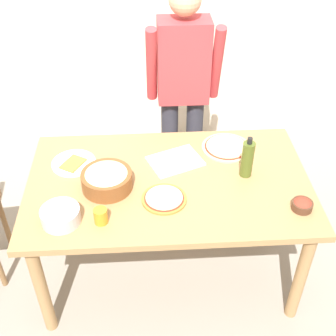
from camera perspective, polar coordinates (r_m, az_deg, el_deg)
name	(u,v)px	position (r m, az deg, el deg)	size (l,w,h in m)	color
ground	(168,266)	(3.07, 0.06, -12.46)	(8.00, 8.00, 0.00)	gray
dining_table	(169,192)	(2.58, 0.07, -3.13)	(1.60, 0.96, 0.76)	#A37A4C
person_cook	(183,87)	(3.06, 1.94, 10.33)	(0.49, 0.25, 1.62)	#2D2D38
pizza_raw_on_board	(226,147)	(2.78, 7.49, 2.65)	(0.31, 0.31, 0.02)	beige
pizza_cooked_on_tray	(164,198)	(2.40, -0.50, -3.92)	(0.24, 0.24, 0.02)	#C67A33
plate_with_slice	(74,163)	(2.69, -11.99, 0.61)	(0.26, 0.26, 0.02)	white
popcorn_bowl	(107,179)	(2.46, -7.85, -1.38)	(0.28, 0.28, 0.11)	brown
mixing_bowl_steel	(61,216)	(2.32, -13.58, -5.95)	(0.20, 0.20, 0.08)	#B7B7BC
small_sauce_bowl	(302,205)	(2.44, 16.81, -4.52)	(0.11, 0.11, 0.06)	#4C2D1E
olive_oil_bottle	(247,159)	(2.53, 10.12, 1.16)	(0.07, 0.07, 0.26)	#47561E
cup_orange	(101,216)	(2.28, -8.61, -6.09)	(0.07, 0.07, 0.09)	orange
cutting_board_white	(175,161)	(2.65, 0.93, 0.90)	(0.30, 0.22, 0.01)	white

